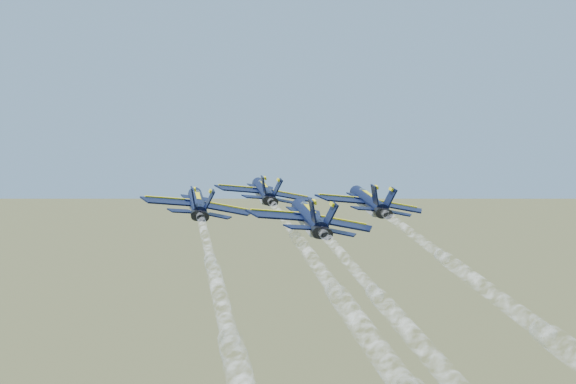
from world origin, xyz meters
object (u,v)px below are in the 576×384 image
(jet_left, at_px, (197,203))
(jet_slot, at_px, (309,217))
(jet_right, at_px, (368,201))
(jet_lead, at_px, (263,191))

(jet_left, xyz_separation_m, jet_slot, (15.90, -8.85, 0.00))
(jet_slot, bearing_deg, jet_right, 55.47)
(jet_lead, bearing_deg, jet_right, -52.92)
(jet_lead, bearing_deg, jet_left, -124.79)
(jet_lead, xyz_separation_m, jet_slot, (13.03, -25.22, 0.00))
(jet_left, bearing_deg, jet_slot, -53.97)
(jet_lead, height_order, jet_right, same)
(jet_right, height_order, jet_slot, same)
(jet_lead, height_order, jet_left, same)
(jet_lead, relative_size, jet_left, 1.00)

